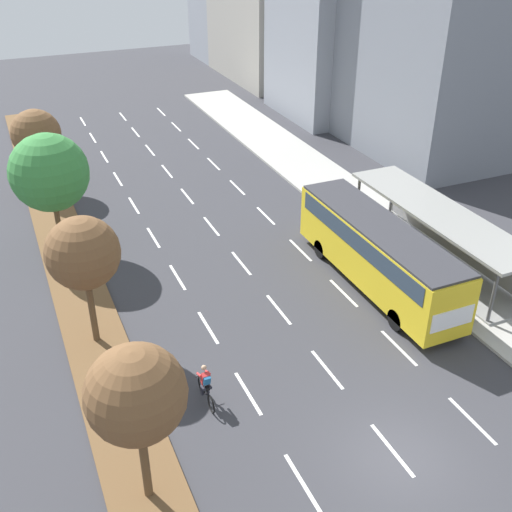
{
  "coord_description": "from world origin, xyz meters",
  "views": [
    {
      "loc": [
        -10.33,
        -11.49,
        16.54
      ],
      "look_at": [
        0.19,
        12.73,
        1.2
      ],
      "focal_mm": 42.97,
      "sensor_mm": 36.0,
      "label": 1
    }
  ],
  "objects": [
    {
      "name": "building_tall_right",
      "position": [
        18.47,
        56.15,
        6.88
      ],
      "size": [
        10.0,
        15.39,
        13.75
      ],
      "primitive_type": "cube",
      "color": "#8E939E",
      "rests_on": "ground"
    },
    {
      "name": "lane_divider_left",
      "position": [
        -3.5,
        18.86,
        0.0
      ],
      "size": [
        0.14,
        48.71,
        0.01
      ],
      "color": "white",
      "rests_on": "ground"
    },
    {
      "name": "median_tree_nearest",
      "position": [
        -8.25,
        1.9,
        4.34
      ],
      "size": [
        3.01,
        3.01,
        5.75
      ],
      "color": "brown",
      "rests_on": "median_strip"
    },
    {
      "name": "bus",
      "position": [
        5.25,
        9.69,
        2.07
      ],
      "size": [
        2.54,
        11.29,
        3.37
      ],
      "color": "yellow",
      "rests_on": "ground"
    },
    {
      "name": "lane_divider_right",
      "position": [
        3.5,
        18.86,
        0.0
      ],
      "size": [
        0.14,
        48.71,
        0.01
      ],
      "color": "white",
      "rests_on": "ground"
    },
    {
      "name": "median_strip",
      "position": [
        -8.3,
        20.0,
        0.06
      ],
      "size": [
        2.6,
        52.0,
        0.12
      ],
      "primitive_type": "cube",
      "color": "brown",
      "rests_on": "ground"
    },
    {
      "name": "cyclist",
      "position": [
        -5.13,
        5.2,
        0.79
      ],
      "size": [
        0.46,
        1.82,
        1.71
      ],
      "color": "black",
      "rests_on": "ground"
    },
    {
      "name": "median_tree_second",
      "position": [
        -8.25,
        10.61,
        4.4
      ],
      "size": [
        3.02,
        3.02,
        5.81
      ],
      "color": "brown",
      "rests_on": "median_strip"
    },
    {
      "name": "sidewalk_right",
      "position": [
        9.25,
        20.0,
        0.07
      ],
      "size": [
        4.5,
        52.0,
        0.15
      ],
      "primitive_type": "cube",
      "color": "#ADAAA3",
      "rests_on": "ground"
    },
    {
      "name": "lane_divider_center",
      "position": [
        0.0,
        18.86,
        0.0
      ],
      "size": [
        0.14,
        48.71,
        0.01
      ],
      "color": "white",
      "rests_on": "ground"
    },
    {
      "name": "median_tree_fourth",
      "position": [
        -8.24,
        28.01,
        3.86
      ],
      "size": [
        3.1,
        3.1,
        5.31
      ],
      "color": "brown",
      "rests_on": "median_strip"
    },
    {
      "name": "median_tree_third",
      "position": [
        -8.42,
        19.31,
        4.58
      ],
      "size": [
        4.03,
        4.03,
        6.49
      ],
      "color": "brown",
      "rests_on": "median_strip"
    },
    {
      "name": "bus_shelter",
      "position": [
        9.53,
        10.36,
        1.87
      ],
      "size": [
        2.9,
        12.04,
        2.86
      ],
      "color": "gray",
      "rests_on": "sidewalk_right"
    },
    {
      "name": "building_far_right",
      "position": [
        18.52,
        49.71,
        7.78
      ],
      "size": [
        10.16,
        14.42,
        15.55
      ],
      "primitive_type": "cube",
      "color": "#A39E93",
      "rests_on": "ground"
    },
    {
      "name": "ground_plane",
      "position": [
        0.0,
        0.0,
        0.0
      ],
      "size": [
        140.0,
        140.0,
        0.0
      ],
      "primitive_type": "plane",
      "color": "#38383D"
    }
  ]
}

